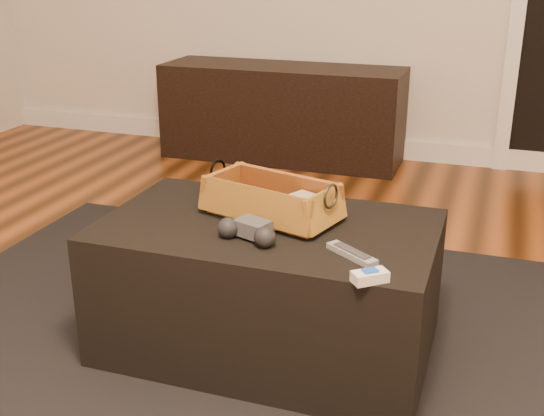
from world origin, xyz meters
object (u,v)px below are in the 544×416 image
(ottoman, at_px, (268,286))
(wicker_basket, at_px, (271,202))
(cream_gadget, at_px, (370,276))
(game_controller, at_px, (249,231))
(tv_remote, at_px, (263,209))
(silver_remote, at_px, (352,254))
(media_cabinet, at_px, (282,113))

(ottoman, relative_size, wicker_basket, 2.17)
(ottoman, distance_m, wicker_basket, 0.27)
(cream_gadget, bearing_deg, ottoman, 142.54)
(wicker_basket, relative_size, cream_gadget, 4.76)
(ottoman, height_order, game_controller, game_controller)
(ottoman, distance_m, tv_remote, 0.24)
(ottoman, bearing_deg, game_controller, -93.63)
(ottoman, relative_size, tv_remote, 4.52)
(wicker_basket, height_order, silver_remote, wicker_basket)
(media_cabinet, relative_size, tv_remote, 6.49)
(silver_remote, relative_size, cream_gadget, 1.63)
(tv_remote, distance_m, wicker_basket, 0.04)
(cream_gadget, bearing_deg, media_cabinet, 113.03)
(media_cabinet, distance_m, cream_gadget, 2.55)
(cream_gadget, bearing_deg, silver_remote, 119.76)
(game_controller, distance_m, silver_remote, 0.30)
(media_cabinet, xyz_separation_m, tv_remote, (0.60, -2.01, 0.18))
(tv_remote, distance_m, game_controller, 0.19)
(wicker_basket, bearing_deg, ottoman, -80.98)
(media_cabinet, xyz_separation_m, ottoman, (0.63, -2.06, -0.06))
(tv_remote, xyz_separation_m, game_controller, (0.03, -0.19, 0.00))
(wicker_basket, bearing_deg, media_cabinet, 107.22)
(silver_remote, bearing_deg, game_controller, 177.66)
(silver_remote, bearing_deg, cream_gadget, -60.24)
(media_cabinet, distance_m, tv_remote, 2.11)
(media_cabinet, bearing_deg, silver_remote, -67.39)
(silver_remote, xyz_separation_m, cream_gadget, (0.07, -0.13, 0.01))
(media_cabinet, xyz_separation_m, game_controller, (0.62, -2.20, 0.18))
(media_cabinet, relative_size, cream_gadget, 14.81)
(tv_remote, bearing_deg, wicker_basket, 30.87)
(ottoman, bearing_deg, tv_remote, 124.75)
(media_cabinet, distance_m, game_controller, 2.29)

